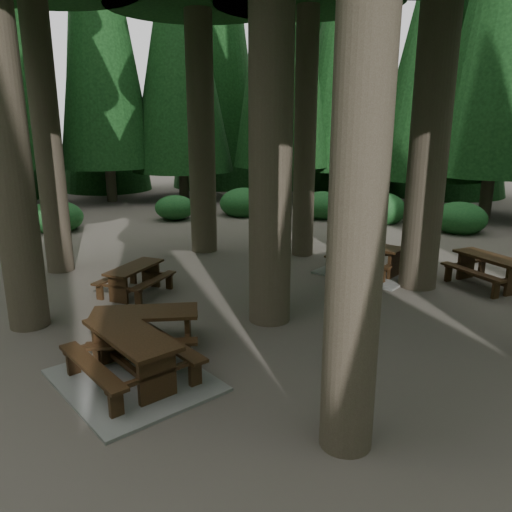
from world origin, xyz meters
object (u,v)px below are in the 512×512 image
Objects in this scene: picnic_table_b at (135,276)px; picnic_table_c at (368,264)px; picnic_table_e at (145,325)px; picnic_table_d at (490,266)px; picnic_table_a at (133,365)px.

picnic_table_b is 0.78× the size of picnic_table_c.
picnic_table_b is at bearing 100.05° from picnic_table_e.
picnic_table_c is 6.85m from picnic_table_e.
picnic_table_e is at bearing -89.76° from picnic_table_d.
picnic_table_d is at bearing 81.15° from picnic_table_a.
picnic_table_e reaches higher than picnic_table_b.
picnic_table_e is at bearing 140.03° from picnic_table_a.
picnic_table_a reaches higher than picnic_table_d.
picnic_table_c reaches higher than picnic_table_e.
picnic_table_d is at bearing -63.53° from picnic_table_b.
picnic_table_d is (6.40, 5.75, 0.06)m from picnic_table_b.
picnic_table_a is 1.18× the size of picnic_table_c.
picnic_table_e is at bearing -141.03° from picnic_table_b.
picnic_table_b is 8.61m from picnic_table_d.
picnic_table_a is 1.27× the size of picnic_table_d.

